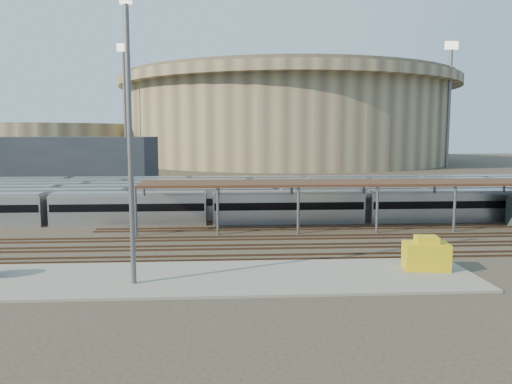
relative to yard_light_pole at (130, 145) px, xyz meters
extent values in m
plane|color=#383026|center=(5.08, 16.31, -9.88)|extent=(420.00, 420.00, 0.00)
cube|color=gray|center=(0.08, 1.31, -9.78)|extent=(50.00, 9.00, 0.20)
cube|color=#B3B3B8|center=(4.60, 24.31, -8.08)|extent=(112.00, 2.90, 3.60)
cube|color=#B3B3B8|center=(13.05, 28.51, -8.08)|extent=(112.00, 2.90, 3.60)
cube|color=#B3B3B8|center=(3.16, 32.71, -8.08)|extent=(112.00, 2.90, 3.60)
cube|color=#B3B3B8|center=(5.73, 36.91, -8.08)|extent=(112.00, 2.90, 3.60)
cube|color=#B3B3B8|center=(10.19, 41.11, -8.08)|extent=(112.00, 2.90, 3.60)
cube|color=#B3B3B8|center=(0.63, 45.31, -8.08)|extent=(112.00, 2.90, 3.60)
cylinder|color=#5C5C61|center=(-2.92, 17.61, -7.38)|extent=(0.30, 0.30, 5.00)
cylinder|color=#5C5C61|center=(-2.92, 23.01, -7.38)|extent=(0.30, 0.30, 5.00)
cylinder|color=#5C5C61|center=(5.65, 17.61, -7.38)|extent=(0.30, 0.30, 5.00)
cylinder|color=#5C5C61|center=(5.65, 23.01, -7.38)|extent=(0.30, 0.30, 5.00)
cylinder|color=#5C5C61|center=(14.22, 17.61, -7.38)|extent=(0.30, 0.30, 5.00)
cylinder|color=#5C5C61|center=(14.22, 23.01, -7.38)|extent=(0.30, 0.30, 5.00)
cylinder|color=#5C5C61|center=(22.79, 17.61, -7.38)|extent=(0.30, 0.30, 5.00)
cylinder|color=#5C5C61|center=(22.79, 23.01, -7.38)|extent=(0.30, 0.30, 5.00)
cylinder|color=#5C5C61|center=(31.36, 17.61, -7.38)|extent=(0.30, 0.30, 5.00)
cylinder|color=#5C5C61|center=(31.36, 23.01, -7.38)|extent=(0.30, 0.30, 5.00)
cylinder|color=#5C5C61|center=(39.93, 23.01, -7.38)|extent=(0.30, 0.30, 5.00)
cube|color=#3D2B19|center=(27.08, 20.31, -4.73)|extent=(60.00, 6.00, 0.30)
cube|color=#4C3323|center=(5.08, 14.56, -9.79)|extent=(170.00, 0.12, 0.18)
cube|color=#4C3323|center=(5.08, 16.06, -9.79)|extent=(170.00, 0.12, 0.18)
cube|color=#4C3323|center=(5.08, 10.56, -9.79)|extent=(170.00, 0.12, 0.18)
cube|color=#4C3323|center=(5.08, 12.06, -9.79)|extent=(170.00, 0.12, 0.18)
cube|color=#4C3323|center=(5.08, 6.56, -9.79)|extent=(170.00, 0.12, 0.18)
cube|color=#4C3323|center=(5.08, 8.06, -9.79)|extent=(170.00, 0.12, 0.18)
cylinder|color=gray|center=(30.08, 156.31, 4.12)|extent=(116.00, 116.00, 28.00)
cylinder|color=gray|center=(30.08, 156.31, 19.62)|extent=(124.00, 124.00, 3.00)
cylinder|color=brown|center=(30.08, 156.31, 21.87)|extent=(120.00, 120.00, 1.50)
cylinder|color=gray|center=(-54.92, 146.31, -2.88)|extent=(56.00, 56.00, 14.00)
cube|color=#1E232D|center=(-29.92, 71.31, -4.88)|extent=(42.00, 20.00, 10.00)
cylinder|color=#5C5C61|center=(-24.92, 126.31, 8.12)|extent=(1.00, 1.00, 36.00)
cube|color=#FFF2CC|center=(-24.92, 126.31, 27.32)|extent=(4.00, 0.60, 2.40)
cylinder|color=#5C5C61|center=(75.08, 116.31, 8.12)|extent=(1.00, 1.00, 36.00)
cube|color=#FFF2CC|center=(75.08, 116.31, 27.32)|extent=(4.00, 0.60, 2.40)
cylinder|color=#5C5C61|center=(-4.92, 176.31, 8.12)|extent=(1.00, 1.00, 36.00)
cube|color=#FFF2CC|center=(-4.92, 176.31, 27.32)|extent=(4.00, 0.60, 2.40)
cylinder|color=#5C5C61|center=(0.00, 0.00, -0.18)|extent=(0.36, 0.36, 18.99)
cube|color=#FFF2CC|center=(0.00, 0.00, 9.41)|extent=(0.82, 0.35, 0.20)
cube|color=gold|center=(21.99, 2.32, -8.64)|extent=(3.59, 2.52, 2.08)
camera|label=1|loc=(6.50, -34.60, 0.80)|focal=35.00mm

